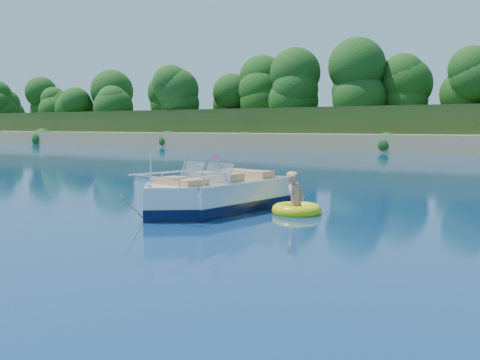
# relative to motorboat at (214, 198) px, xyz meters

# --- Properties ---
(ground) EXTENTS (160.00, 160.00, 0.00)m
(ground) POSITION_rel_motorboat_xyz_m (1.11, -1.55, -0.36)
(ground) COLOR #0B274E
(ground) RESTS_ON ground
(motorboat) EXTENTS (2.51, 5.47, 1.83)m
(motorboat) POSITION_rel_motorboat_xyz_m (0.00, 0.00, 0.00)
(motorboat) COLOR white
(motorboat) RESTS_ON ground
(tow_tube) EXTENTS (1.30, 1.30, 0.33)m
(tow_tube) POSITION_rel_motorboat_xyz_m (1.98, 0.77, -0.27)
(tow_tube) COLOR yellow
(tow_tube) RESTS_ON ground
(boy) EXTENTS (0.45, 0.90, 1.72)m
(boy) POSITION_rel_motorboat_xyz_m (2.01, 0.70, -0.36)
(boy) COLOR tan
(boy) RESTS_ON ground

